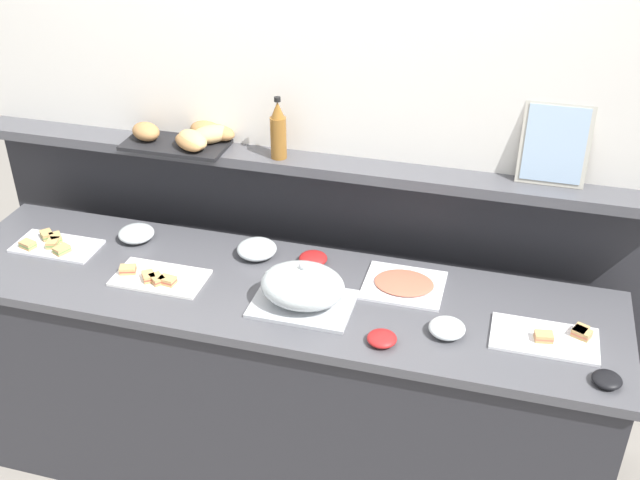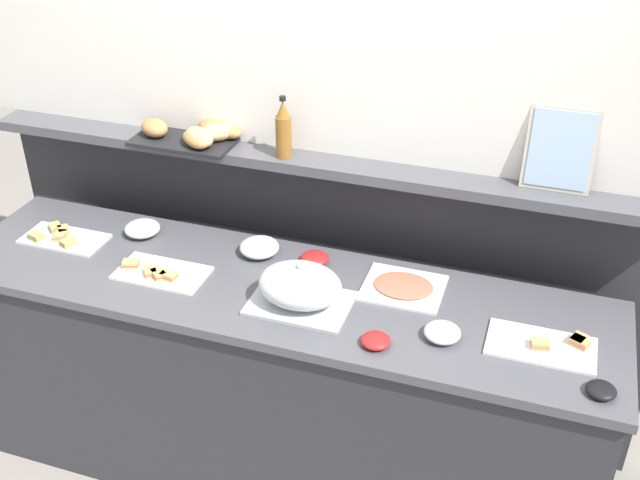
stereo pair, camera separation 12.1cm
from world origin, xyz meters
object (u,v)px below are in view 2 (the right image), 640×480
object	(u,v)px
serving_cloche	(300,287)
condiment_bowl_dark	(601,390)
sandwich_platter_front	(546,345)
sandwich_platter_side	(159,272)
sandwich_platter_rear	(62,237)
glass_bowl_medium	(442,333)
condiment_bowl_red	(376,341)
framed_picture	(560,149)
bread_basket	(198,134)
glass_bowl_small	(142,229)
vinegar_bottle_amber	(283,130)
cold_cuts_platter	(403,287)
condiment_bowl_cream	(315,258)
glass_bowl_large	(259,248)

from	to	relation	value
serving_cloche	condiment_bowl_dark	world-z (taller)	serving_cloche
sandwich_platter_front	sandwich_platter_side	size ratio (longest dim) A/B	1.02
sandwich_platter_rear	glass_bowl_medium	size ratio (longest dim) A/B	2.72
condiment_bowl_dark	condiment_bowl_red	bearing A→B (deg)	179.20
sandwich_platter_side	framed_picture	bearing A→B (deg)	21.45
glass_bowl_medium	bread_basket	bearing A→B (deg)	155.18
sandwich_platter_front	glass_bowl_small	world-z (taller)	glass_bowl_small
condiment_bowl_red	bread_basket	xyz separation A→B (m)	(-0.88, 0.59, 0.34)
glass_bowl_small	vinegar_bottle_amber	world-z (taller)	vinegar_bottle_amber
sandwich_platter_rear	cold_cuts_platter	size ratio (longest dim) A/B	1.16
glass_bowl_medium	bread_basket	size ratio (longest dim) A/B	0.28
sandwich_platter_rear	vinegar_bottle_amber	xyz separation A→B (m)	(0.79, 0.35, 0.41)
glass_bowl_small	condiment_bowl_cream	size ratio (longest dim) A/B	1.31
serving_cloche	bread_basket	world-z (taller)	bread_basket
condiment_bowl_red	sandwich_platter_rear	bearing A→B (deg)	170.11
serving_cloche	framed_picture	size ratio (longest dim) A/B	1.17
cold_cuts_platter	condiment_bowl_red	world-z (taller)	condiment_bowl_red
glass_bowl_medium	framed_picture	size ratio (longest dim) A/B	0.41
glass_bowl_medium	sandwich_platter_rear	bearing A→B (deg)	175.04
glass_bowl_medium	vinegar_bottle_amber	bearing A→B (deg)	145.95
sandwich_platter_rear	sandwich_platter_front	xyz separation A→B (m)	(1.82, -0.07, -0.00)
sandwich_platter_side	framed_picture	xyz separation A→B (m)	(1.29, 0.51, 0.45)
serving_cloche	condiment_bowl_red	xyz separation A→B (m)	(0.30, -0.12, -0.06)
serving_cloche	glass_bowl_large	bearing A→B (deg)	135.05
sandwich_platter_front	cold_cuts_platter	distance (m)	0.52
condiment_bowl_cream	bread_basket	size ratio (longest dim) A/B	0.25
sandwich_platter_rear	glass_bowl_medium	xyz separation A→B (m)	(1.50, -0.13, 0.01)
condiment_bowl_dark	serving_cloche	bearing A→B (deg)	172.13
cold_cuts_platter	sandwich_platter_front	bearing A→B (deg)	-18.66
sandwich_platter_front	vinegar_bottle_amber	bearing A→B (deg)	157.70
sandwich_platter_side	framed_picture	world-z (taller)	framed_picture
sandwich_platter_side	sandwich_platter_front	bearing A→B (deg)	1.01
glass_bowl_medium	glass_bowl_small	bearing A→B (deg)	167.80
sandwich_platter_front	serving_cloche	bearing A→B (deg)	-177.72
glass_bowl_medium	bread_basket	distance (m)	1.23
sandwich_platter_rear	vinegar_bottle_amber	size ratio (longest dim) A/B	1.36
glass_bowl_medium	condiment_bowl_dark	xyz separation A→B (m)	(0.48, -0.11, -0.01)
framed_picture	glass_bowl_medium	bearing A→B (deg)	-115.60
condiment_bowl_red	bread_basket	distance (m)	1.11
condiment_bowl_red	cold_cuts_platter	bearing A→B (deg)	87.74
sandwich_platter_side	serving_cloche	distance (m)	0.54
glass_bowl_medium	framed_picture	distance (m)	0.74
glass_bowl_small	sandwich_platter_side	bearing A→B (deg)	-49.28
sandwich_platter_side	glass_bowl_small	size ratio (longest dim) A/B	2.37
glass_bowl_medium	framed_picture	xyz separation A→B (m)	(0.26, 0.54, 0.44)
glass_bowl_large	condiment_bowl_dark	distance (m)	1.28
sandwich_platter_front	glass_bowl_large	size ratio (longest dim) A/B	2.25
glass_bowl_small	cold_cuts_platter	bearing A→B (deg)	-2.14
condiment_bowl_dark	glass_bowl_large	bearing A→B (deg)	162.45
condiment_bowl_red	glass_bowl_large	bearing A→B (deg)	145.52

